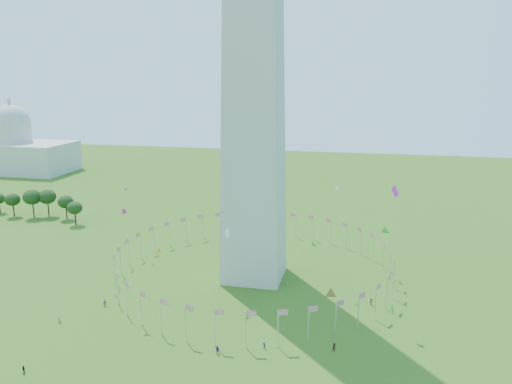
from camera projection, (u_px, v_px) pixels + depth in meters
ground at (201, 372)px, 100.67m from camera, size 600.00×600.00×0.00m
flag_ring at (254, 262)px, 147.18m from camera, size 80.24×80.24×9.00m
capitol_building at (13, 134)px, 303.89m from camera, size 70.00×35.00×46.00m
crowd at (269, 376)px, 97.74m from camera, size 95.60×80.12×1.93m
kites_aloft at (293, 244)px, 115.69m from camera, size 111.60×69.71×37.21m
tree_line_west at (23, 205)px, 207.94m from camera, size 55.53×15.40×12.95m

